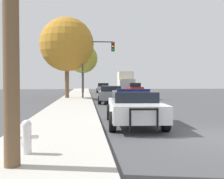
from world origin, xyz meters
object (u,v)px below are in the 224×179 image
fire_hydrant (27,136)px  car_background_midblock (111,94)px  car_background_distant (103,88)px  tree_sidewalk_far (83,58)px  traffic_light (95,58)px  police_car (134,106)px  box_truck (126,81)px  car_background_oncoming (134,88)px  tree_sidewalk_mid (67,44)px

fire_hydrant → car_background_midblock: car_background_midblock is taller
car_background_distant → tree_sidewalk_far: 5.57m
traffic_light → car_background_midblock: 5.65m
tree_sidewalk_far → car_background_distant: bearing=30.2°
police_car → box_truck: bearing=-94.6°
car_background_distant → car_background_oncoming: bearing=-59.0°
car_background_distant → tree_sidewalk_far: tree_sidewalk_far is taller
car_background_oncoming → car_background_distant: (-3.65, 6.64, -0.03)m
box_truck → tree_sidewalk_mid: (-8.61, -19.85, 3.54)m
police_car → box_truck: box_truck is taller
fire_hydrant → traffic_light: bearing=83.9°
tree_sidewalk_mid → box_truck: bearing=66.5°
tree_sidewalk_mid → fire_hydrant: bearing=-88.6°
fire_hydrant → tree_sidewalk_mid: (-0.52, 21.39, 4.80)m
police_car → traffic_light: (-1.04, 15.83, 3.24)m
car_background_oncoming → tree_sidewalk_mid: tree_sidewalk_mid is taller
car_background_distant → tree_sidewalk_mid: 16.40m
car_background_oncoming → tree_sidewalk_mid: (-8.13, -8.47, 4.53)m
police_car → tree_sidewalk_mid: tree_sidewalk_mid is taller
police_car → box_truck: size_ratio=0.71×
police_car → tree_sidewalk_far: bearing=-82.5°
car_background_midblock → tree_sidewalk_mid: tree_sidewalk_mid is taller
car_background_midblock → tree_sidewalk_mid: bearing=130.4°
car_background_distant → box_truck: bearing=51.1°
car_background_oncoming → car_background_midblock: car_background_oncoming is taller
fire_hydrant → tree_sidewalk_far: (0.88, 34.71, 4.53)m
car_background_oncoming → car_background_distant: bearing=-62.8°
car_background_oncoming → box_truck: bearing=-94.1°
traffic_light → tree_sidewalk_far: 14.26m
police_car → fire_hydrant: (-3.22, -4.72, -0.20)m
traffic_light → tree_sidewalk_mid: tree_sidewalk_mid is taller
car_background_distant → tree_sidewalk_mid: (-4.48, -15.10, 4.55)m
traffic_light → car_background_oncoming: (5.42, 9.31, -3.17)m
car_background_distant → tree_sidewalk_far: bearing=-147.6°
tree_sidewalk_mid → tree_sidewalk_far: size_ratio=1.10×
tree_sidewalk_far → car_background_oncoming: bearing=-35.8°
police_car → traffic_light: bearing=-83.3°
police_car → car_background_distant: size_ratio=1.22×
traffic_light → tree_sidewalk_far: (-1.31, 14.16, 1.09)m
police_car → fire_hydrant: bearing=58.7°
car_background_midblock → tree_sidewalk_far: size_ratio=0.66×
car_background_oncoming → tree_sidewalk_mid: size_ratio=0.51×
police_car → traffic_light: 16.19m
car_background_oncoming → tree_sidewalk_mid: bearing=44.5°
car_background_oncoming → tree_sidewalk_far: size_ratio=0.56×
box_truck → police_car: bearing=85.2°
police_car → car_background_distant: bearing=-88.3°
fire_hydrant → tree_sidewalk_far: tree_sidewalk_far is taller
car_background_midblock → box_truck: bearing=83.9°
fire_hydrant → car_background_distant: (3.95, 36.50, 0.24)m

